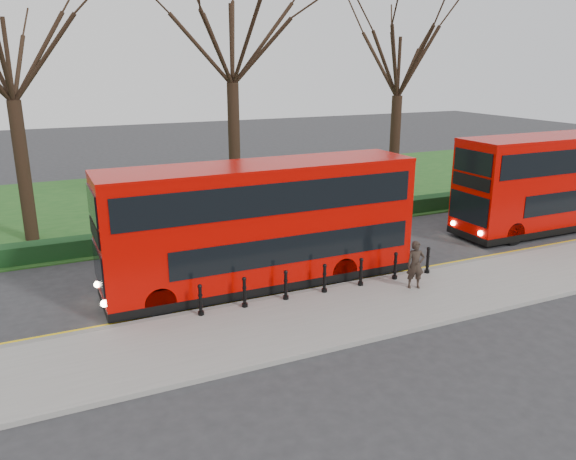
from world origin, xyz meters
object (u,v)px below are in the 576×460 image
bus_lead (261,226)px  pedestrian (416,265)px  bus_rear (562,182)px  bollard_row (324,279)px

bus_lead → pedestrian: (4.74, -2.85, -1.26)m
bus_lead → bus_rear: 16.25m
bus_rear → bus_lead: bearing=-176.9°
bollard_row → bus_rear: bearing=10.5°
bollard_row → pedestrian: (3.13, -1.00, 0.37)m
bus_lead → bollard_row: bearing=-48.9°
bus_rear → pedestrian: size_ratio=6.68×
bollard_row → bus_lead: bearing=131.1°
bollard_row → bus_rear: bus_rear is taller
bus_lead → bus_rear: bus_rear is taller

